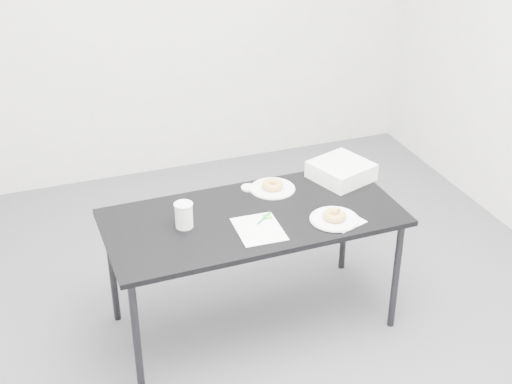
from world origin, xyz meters
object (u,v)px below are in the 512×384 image
object	(u,v)px
coffee_cup	(184,215)
bakery_box	(341,171)
donut_near	(335,215)
pen	(264,218)
donut_far	(273,185)
table	(253,224)
plate_far	(272,189)
plate_near	(334,219)
scorecard	(259,229)

from	to	relation	value
coffee_cup	bakery_box	bearing A→B (deg)	11.68
donut_near	pen	bearing A→B (deg)	158.01
donut_far	bakery_box	world-z (taller)	bakery_box
table	plate_far	distance (m)	0.30
donut_far	coffee_cup	world-z (taller)	coffee_cup
table	donut_near	size ratio (longest dim) A/B	13.07
plate_near	scorecard	bearing A→B (deg)	172.49
scorecard	donut_far	world-z (taller)	donut_far
donut_far	bakery_box	size ratio (longest dim) A/B	0.40
scorecard	coffee_cup	distance (m)	0.37
plate_far	coffee_cup	bearing A→B (deg)	-158.95
pen	plate_near	size ratio (longest dim) A/B	0.52
scorecard	pen	bearing A→B (deg)	56.18
table	scorecard	xyz separation A→B (m)	(-0.02, -0.14, 0.05)
plate_far	scorecard	bearing A→B (deg)	-120.49
scorecard	plate_far	size ratio (longest dim) A/B	1.14
scorecard	donut_far	xyz separation A→B (m)	(0.21, 0.36, 0.02)
scorecard	donut_far	size ratio (longest dim) A/B	2.42
table	coffee_cup	size ratio (longest dim) A/B	11.54
bakery_box	table	bearing A→B (deg)	-179.65
plate_far	donut_far	world-z (taller)	donut_far
donut_near	bakery_box	bearing A→B (deg)	59.90
donut_near	bakery_box	distance (m)	0.46
pen	plate_near	distance (m)	0.35
plate_far	donut_far	xyz separation A→B (m)	(0.00, 0.00, 0.02)
plate_near	bakery_box	bearing A→B (deg)	59.90
scorecard	donut_near	bearing A→B (deg)	-5.38
donut_near	plate_far	size ratio (longest dim) A/B	0.47
pen	bakery_box	bearing A→B (deg)	-15.41
plate_near	plate_far	size ratio (longest dim) A/B	1.01
table	coffee_cup	bearing A→B (deg)	177.12
scorecard	plate_far	bearing A→B (deg)	61.64
plate_near	coffee_cup	size ratio (longest dim) A/B	1.88
donut_near	coffee_cup	xyz separation A→B (m)	(-0.72, 0.20, 0.04)
scorecard	bakery_box	xyz separation A→B (m)	(0.61, 0.35, 0.05)
pen	plate_near	bearing A→B (deg)	-62.86
plate_near	bakery_box	xyz separation A→B (m)	(0.23, 0.40, 0.04)
scorecard	coffee_cup	bearing A→B (deg)	158.26
pen	donut_far	xyz separation A→B (m)	(0.15, 0.28, 0.02)
plate_near	donut_far	world-z (taller)	donut_far
table	pen	bearing A→B (deg)	-55.59
plate_near	donut_near	size ratio (longest dim) A/B	2.13
pen	donut_far	distance (m)	0.32
table	pen	size ratio (longest dim) A/B	11.75
scorecard	plate_near	bearing A→B (deg)	-5.38
plate_near	coffee_cup	world-z (taller)	coffee_cup
pen	donut_near	size ratio (longest dim) A/B	1.11
scorecard	pen	distance (m)	0.10
donut_near	bakery_box	size ratio (longest dim) A/B	0.40
scorecard	bakery_box	bearing A→B (deg)	31.48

